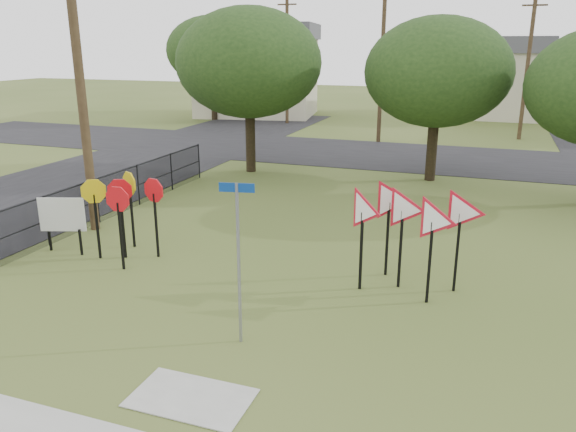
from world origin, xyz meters
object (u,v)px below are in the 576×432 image
object	(u,v)px
street_name_sign	(239,255)
yield_sign_cluster	(409,215)
info_board	(62,217)
stop_sign_cluster	(124,199)

from	to	relation	value
street_name_sign	yield_sign_cluster	size ratio (longest dim) A/B	1.02
yield_sign_cluster	info_board	bearing A→B (deg)	-175.22
yield_sign_cluster	street_name_sign	bearing A→B (deg)	-126.24
street_name_sign	stop_sign_cluster	size ratio (longest dim) A/B	1.44
stop_sign_cluster	yield_sign_cluster	distance (m)	7.51
street_name_sign	info_board	xyz separation A→B (m)	(-6.71, 2.86, -0.78)
info_board	yield_sign_cluster	bearing A→B (deg)	4.78
info_board	stop_sign_cluster	bearing A→B (deg)	8.49
stop_sign_cluster	info_board	xyz separation A→B (m)	(-1.88, -0.28, -0.62)
yield_sign_cluster	stop_sign_cluster	bearing A→B (deg)	-176.16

